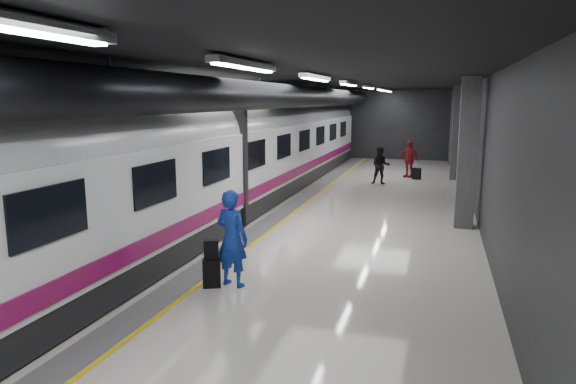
% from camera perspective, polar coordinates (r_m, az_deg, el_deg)
% --- Properties ---
extents(ground, '(40.00, 40.00, 0.00)m').
position_cam_1_polar(ground, '(15.12, 1.62, -4.47)').
color(ground, silver).
rests_on(ground, ground).
extents(platform_hall, '(10.02, 40.02, 4.51)m').
position_cam_1_polar(platform_hall, '(15.63, 1.57, 9.13)').
color(platform_hall, black).
rests_on(platform_hall, ground).
extents(train, '(3.05, 38.00, 4.05)m').
position_cam_1_polar(train, '(15.87, -9.77, 3.69)').
color(train, black).
rests_on(train, ground).
extents(traveler_main, '(0.84, 0.66, 2.03)m').
position_cam_1_polar(traveler_main, '(10.67, -6.25, -5.13)').
color(traveler_main, blue).
rests_on(traveler_main, ground).
extents(suitcase_main, '(0.43, 0.36, 0.59)m').
position_cam_1_polar(suitcase_main, '(10.85, -8.48, -8.89)').
color(suitcase_main, black).
rests_on(suitcase_main, ground).
extents(shoulder_bag, '(0.33, 0.26, 0.40)m').
position_cam_1_polar(shoulder_bag, '(10.73, -8.53, -6.34)').
color(shoulder_bag, black).
rests_on(shoulder_bag, suitcase_main).
extents(traveler_far_a, '(0.91, 0.74, 1.73)m').
position_cam_1_polar(traveler_far_a, '(23.92, 10.26, 2.91)').
color(traveler_far_a, black).
rests_on(traveler_far_a, ground).
extents(traveler_far_b, '(1.16, 0.92, 1.84)m').
position_cam_1_polar(traveler_far_b, '(26.40, 13.28, 3.59)').
color(traveler_far_b, maroon).
rests_on(traveler_far_b, ground).
extents(suitcase_far, '(0.44, 0.35, 0.56)m').
position_cam_1_polar(suitcase_far, '(25.86, 14.10, 1.99)').
color(suitcase_far, black).
rests_on(suitcase_far, ground).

